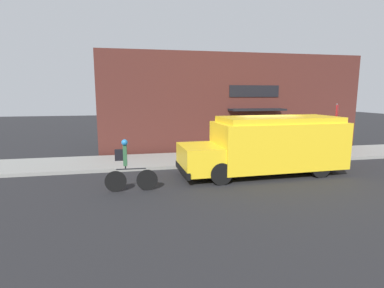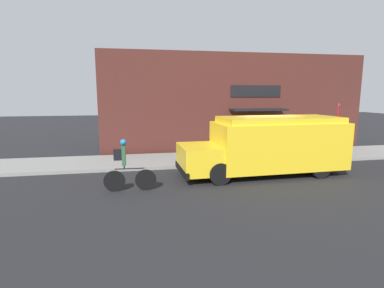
% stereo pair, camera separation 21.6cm
% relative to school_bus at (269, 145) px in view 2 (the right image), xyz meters
% --- Properties ---
extents(ground_plane, '(70.00, 70.00, 0.00)m').
position_rel_school_bus_xyz_m(ground_plane, '(0.42, 1.50, -1.19)').
color(ground_plane, '#232326').
extents(sidewalk, '(28.00, 2.91, 0.14)m').
position_rel_school_bus_xyz_m(sidewalk, '(0.42, 2.96, -1.12)').
color(sidewalk, gray).
rests_on(sidewalk, ground_plane).
extents(storefront, '(14.84, 1.12, 5.37)m').
position_rel_school_bus_xyz_m(storefront, '(0.44, 4.79, 1.49)').
color(storefront, '#4C231E').
rests_on(storefront, ground_plane).
extents(school_bus, '(6.56, 2.72, 2.29)m').
position_rel_school_bus_xyz_m(school_bus, '(0.00, 0.00, 0.00)').
color(school_bus, yellow).
rests_on(school_bus, ground_plane).
extents(cyclist, '(1.72, 0.20, 1.74)m').
position_rel_school_bus_xyz_m(cyclist, '(-5.51, -1.11, -0.37)').
color(cyclist, black).
rests_on(cyclist, ground_plane).
extents(stop_sign_post, '(0.45, 0.45, 2.59)m').
position_rel_school_bus_xyz_m(stop_sign_post, '(4.33, 1.83, 0.68)').
color(stop_sign_post, slate).
rests_on(stop_sign_post, sidewalk).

